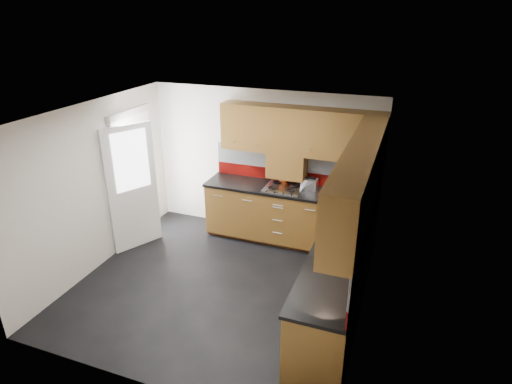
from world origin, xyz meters
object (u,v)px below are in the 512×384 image
at_px(toaster, 309,184).
at_px(food_processor, 358,202).
at_px(utensil_pot, 284,177).
at_px(gas_hob, 283,188).

relative_size(toaster, food_processor, 0.84).
distance_m(utensil_pot, food_processor, 1.42).
bearing_deg(gas_hob, utensil_pot, 106.73).
distance_m(toaster, food_processor, 0.97).
bearing_deg(utensil_pot, food_processor, -26.35).
relative_size(gas_hob, food_processor, 1.92).
relative_size(gas_hob, toaster, 2.29).
xyz_separation_m(toaster, food_processor, (0.82, -0.52, 0.05)).
bearing_deg(gas_hob, food_processor, -17.97).
relative_size(utensil_pot, food_processor, 1.47).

